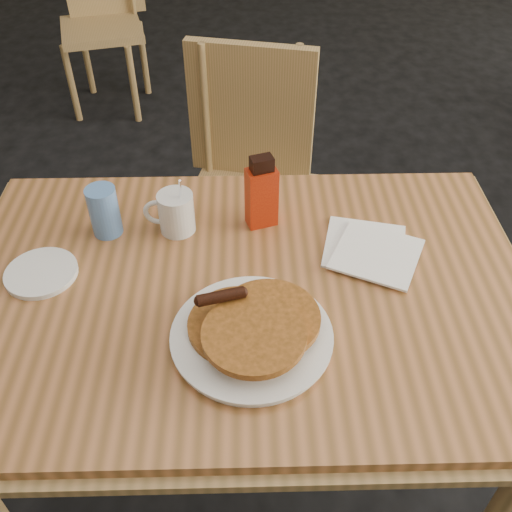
{
  "coord_description": "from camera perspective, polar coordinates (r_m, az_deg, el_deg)",
  "views": [
    {
      "loc": [
        -0.02,
        -0.82,
        1.61
      ],
      "look_at": [
        -0.04,
        0.03,
        0.83
      ],
      "focal_mm": 40.0,
      "sensor_mm": 36.0,
      "label": 1
    }
  ],
  "objects": [
    {
      "name": "main_table",
      "position": [
        1.24,
        -1.18,
        -4.29
      ],
      "size": [
        1.3,
        0.91,
        0.75
      ],
      "rotation": [
        0.0,
        0.0,
        0.05
      ],
      "color": "#A9673C",
      "rests_on": "floor"
    },
    {
      "name": "pancake_plate",
      "position": [
        1.09,
        -0.38,
        -7.53
      ],
      "size": [
        0.31,
        0.31,
        0.09
      ],
      "rotation": [
        0.0,
        0.0,
        -0.14
      ],
      "color": "white",
      "rests_on": "main_table"
    },
    {
      "name": "syrup_bottle",
      "position": [
        1.31,
        0.56,
        6.23
      ],
      "size": [
        0.08,
        0.07,
        0.18
      ],
      "rotation": [
        0.0,
        0.0,
        0.36
      ],
      "color": "maroon",
      "rests_on": "main_table"
    },
    {
      "name": "floor",
      "position": [
        1.81,
        1.3,
        -20.52
      ],
      "size": [
        10.0,
        10.0,
        0.0
      ],
      "primitive_type": "plane",
      "color": "black",
      "rests_on": "ground"
    },
    {
      "name": "blue_tumbler",
      "position": [
        1.35,
        -14.94,
        4.36
      ],
      "size": [
        0.09,
        0.09,
        0.12
      ],
      "primitive_type": "cylinder",
      "rotation": [
        0.0,
        0.0,
        0.33
      ],
      "color": "#5482C6",
      "rests_on": "main_table"
    },
    {
      "name": "chair_wall_extra",
      "position": [
        3.44,
        -15.16,
        23.18
      ],
      "size": [
        0.52,
        0.53,
        0.92
      ],
      "rotation": [
        0.0,
        0.0,
        0.3
      ],
      "color": "#AD8551",
      "rests_on": "floor"
    },
    {
      "name": "napkin_stack",
      "position": [
        1.31,
        11.39,
        0.6
      ],
      "size": [
        0.24,
        0.25,
        0.01
      ],
      "rotation": [
        0.0,
        0.0,
        -0.19
      ],
      "color": "white",
      "rests_on": "main_table"
    },
    {
      "name": "side_saucer",
      "position": [
        1.31,
        -20.68,
        -1.59
      ],
      "size": [
        0.18,
        0.18,
        0.01
      ],
      "primitive_type": "cylinder",
      "rotation": [
        0.0,
        0.0,
        -0.2
      ],
      "color": "white",
      "rests_on": "main_table"
    },
    {
      "name": "coffee_mug",
      "position": [
        1.33,
        -8.09,
        4.39
      ],
      "size": [
        0.12,
        0.08,
        0.15
      ],
      "rotation": [
        0.0,
        0.0,
        -0.16
      ],
      "color": "white",
      "rests_on": "main_table"
    },
    {
      "name": "chair_main_far",
      "position": [
        1.92,
        -0.58,
        9.01
      ],
      "size": [
        0.48,
        0.49,
        0.92
      ],
      "rotation": [
        0.0,
        0.0,
        -0.18
      ],
      "color": "#AD8551",
      "rests_on": "floor"
    }
  ]
}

